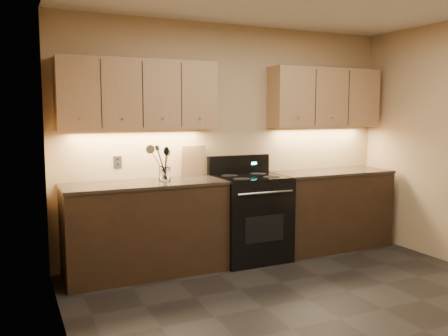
{
  "coord_description": "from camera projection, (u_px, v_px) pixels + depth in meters",
  "views": [
    {
      "loc": [
        -2.34,
        -2.87,
        1.62
      ],
      "look_at": [
        -0.34,
        1.45,
        1.07
      ],
      "focal_mm": 38.0,
      "sensor_mm": 36.0,
      "label": 1
    }
  ],
  "objects": [
    {
      "name": "black_turner",
      "position": [
        166.0,
        161.0,
        4.82
      ],
      "size": [
        0.17,
        0.18,
        0.39
      ],
      "primitive_type": null,
      "rotation": [
        -0.27,
        -0.17,
        0.24
      ],
      "color": "black",
      "rests_on": "utensil_crock"
    },
    {
      "name": "black_spoon",
      "position": [
        165.0,
        163.0,
        4.84
      ],
      "size": [
        0.07,
        0.13,
        0.34
      ],
      "primitive_type": null,
      "rotation": [
        0.22,
        -0.02,
        0.05
      ],
      "color": "black",
      "rests_on": "utensil_crock"
    },
    {
      "name": "wooden_spoon",
      "position": [
        163.0,
        164.0,
        4.83
      ],
      "size": [
        0.14,
        0.1,
        0.32
      ],
      "primitive_type": null,
      "rotation": [
        -0.12,
        0.26,
        0.07
      ],
      "color": "tan",
      "rests_on": "utensil_crock"
    },
    {
      "name": "outlet_plate",
      "position": [
        118.0,
        162.0,
        4.88
      ],
      "size": [
        0.08,
        0.01,
        0.12
      ],
      "primitive_type": "cube",
      "color": "#B2B5BA",
      "rests_on": "wall_back"
    },
    {
      "name": "wall_left",
      "position": [
        71.0,
        168.0,
        2.77
      ],
      "size": [
        0.04,
        4.0,
        2.6
      ],
      "primitive_type": "cube",
      "color": "tan",
      "rests_on": "ground"
    },
    {
      "name": "cutting_board",
      "position": [
        193.0,
        161.0,
        5.19
      ],
      "size": [
        0.27,
        0.08,
        0.34
      ],
      "primitive_type": "cube",
      "rotation": [
        0.16,
        0.0,
        0.03
      ],
      "color": "tan",
      "rests_on": "counter_left"
    },
    {
      "name": "utensil_crock",
      "position": [
        165.0,
        174.0,
        4.84
      ],
      "size": [
        0.16,
        0.16,
        0.15
      ],
      "color": "white",
      "rests_on": "counter_left"
    },
    {
      "name": "upper_cab_right",
      "position": [
        325.0,
        98.0,
        5.7
      ],
      "size": [
        1.44,
        0.3,
        0.7
      ],
      "primitive_type": "cube",
      "color": "tan",
      "rests_on": "wall_back"
    },
    {
      "name": "steel_skimmer",
      "position": [
        167.0,
        160.0,
        4.83
      ],
      "size": [
        0.27,
        0.11,
        0.38
      ],
      "primitive_type": null,
      "rotation": [
        0.09,
        -0.52,
        -0.09
      ],
      "color": "silver",
      "rests_on": "utensil_crock"
    },
    {
      "name": "stove",
      "position": [
        250.0,
        217.0,
        5.25
      ],
      "size": [
        0.76,
        0.68,
        1.14
      ],
      "color": "black",
      "rests_on": "ground"
    },
    {
      "name": "upper_cab_left",
      "position": [
        139.0,
        95.0,
        4.75
      ],
      "size": [
        1.6,
        0.3,
        0.7
      ],
      "primitive_type": "cube",
      "color": "tan",
      "rests_on": "wall_back"
    },
    {
      "name": "counter_right",
      "position": [
        330.0,
        209.0,
        5.72
      ],
      "size": [
        1.46,
        0.62,
        0.93
      ],
      "color": "black",
      "rests_on": "ground"
    },
    {
      "name": "wall_back",
      "position": [
        231.0,
        141.0,
        5.4
      ],
      "size": [
        4.0,
        0.04,
        2.6
      ],
      "primitive_type": "cube",
      "color": "tan",
      "rests_on": "ground"
    },
    {
      "name": "counter_left",
      "position": [
        145.0,
        228.0,
        4.77
      ],
      "size": [
        1.62,
        0.62,
        0.93
      ],
      "color": "black",
      "rests_on": "ground"
    },
    {
      "name": "floor",
      "position": [
        340.0,
        319.0,
        3.75
      ],
      "size": [
        4.0,
        4.0,
        0.0
      ],
      "primitive_type": "plane",
      "color": "black",
      "rests_on": "ground"
    }
  ]
}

